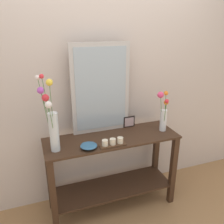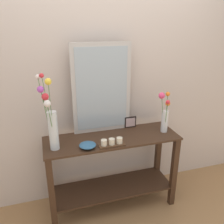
{
  "view_description": "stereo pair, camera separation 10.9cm",
  "coord_description": "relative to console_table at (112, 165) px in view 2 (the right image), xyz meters",
  "views": [
    {
      "loc": [
        -0.7,
        -1.94,
        1.87
      ],
      "look_at": [
        0.0,
        0.0,
        1.08
      ],
      "focal_mm": 37.73,
      "sensor_mm": 36.0,
      "label": 1
    },
    {
      "loc": [
        -0.6,
        -1.98,
        1.87
      ],
      "look_at": [
        0.0,
        0.0,
        1.08
      ],
      "focal_mm": 37.73,
      "sensor_mm": 36.0,
      "label": 2
    }
  ],
  "objects": [
    {
      "name": "ground_plane",
      "position": [
        0.0,
        0.0,
        -0.51
      ],
      "size": [
        7.0,
        6.0,
        0.02
      ],
      "primitive_type": "cube",
      "color": "#997047"
    },
    {
      "name": "wall_back",
      "position": [
        0.0,
        0.34,
        0.85
      ],
      "size": [
        6.4,
        0.08,
        2.7
      ],
      "primitive_type": "cube",
      "color": "beige",
      "rests_on": "ground"
    },
    {
      "name": "console_table",
      "position": [
        0.0,
        0.0,
        0.0
      ],
      "size": [
        1.32,
        0.44,
        0.82
      ],
      "color": "#382316",
      "rests_on": "ground"
    },
    {
      "name": "mirror_leaning",
      "position": [
        -0.05,
        0.19,
        0.76
      ],
      "size": [
        0.59,
        0.03,
        0.89
      ],
      "color": "#B7B2AD",
      "rests_on": "console_table"
    },
    {
      "name": "tall_vase_left",
      "position": [
        -0.56,
        -0.06,
        0.59
      ],
      "size": [
        0.14,
        0.24,
        0.66
      ],
      "color": "silver",
      "rests_on": "console_table"
    },
    {
      "name": "vase_right",
      "position": [
        0.55,
        -0.02,
        0.51
      ],
      "size": [
        0.16,
        0.18,
        0.42
      ],
      "color": "silver",
      "rests_on": "console_table"
    },
    {
      "name": "candle_tray",
      "position": [
        -0.05,
        -0.15,
        0.34
      ],
      "size": [
        0.24,
        0.09,
        0.07
      ],
      "color": "#472D1C",
      "rests_on": "console_table"
    },
    {
      "name": "picture_frame_small",
      "position": [
        0.26,
        0.17,
        0.38
      ],
      "size": [
        0.13,
        0.01,
        0.12
      ],
      "color": "black",
      "rests_on": "console_table"
    },
    {
      "name": "decorative_bowl",
      "position": [
        -0.27,
        -0.13,
        0.34
      ],
      "size": [
        0.15,
        0.15,
        0.04
      ],
      "color": "#2D5B84",
      "rests_on": "console_table"
    }
  ]
}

